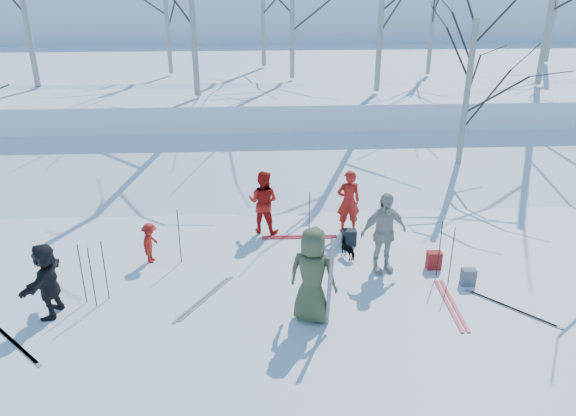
{
  "coord_description": "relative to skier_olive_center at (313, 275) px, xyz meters",
  "views": [
    {
      "loc": [
        -0.63,
        -10.15,
        6.42
      ],
      "look_at": [
        0.0,
        1.5,
        1.3
      ],
      "focal_mm": 35.0,
      "sensor_mm": 36.0,
      "label": 1
    }
  ],
  "objects": [
    {
      "name": "ski_pole_e",
      "position": [
        0.24,
        3.31,
        -0.3
      ],
      "size": [
        0.02,
        0.02,
        1.34
      ],
      "primitive_type": "cylinder",
      "color": "black",
      "rests_on": "ground"
    },
    {
      "name": "ski_pole_f",
      "position": [
        -4.34,
        0.65,
        -0.3
      ],
      "size": [
        0.02,
        0.02,
        1.34
      ],
      "primitive_type": "cylinder",
      "color": "black",
      "rests_on": "ground"
    },
    {
      "name": "skier_redor_behind",
      "position": [
        -0.89,
        3.96,
        -0.15
      ],
      "size": [
        0.97,
        0.87,
        1.65
      ],
      "primitive_type": "imported",
      "rotation": [
        0.0,
        0.0,
        2.78
      ],
      "color": "red",
      "rests_on": "ground"
    },
    {
      "name": "ski_pole_a",
      "position": [
        -2.83,
        2.4,
        -0.3
      ],
      "size": [
        0.02,
        0.02,
        1.34
      ],
      "primitive_type": "cylinder",
      "color": "black",
      "rests_on": "ground"
    },
    {
      "name": "backpack_dark",
      "position": [
        1.21,
        3.09,
        -0.77
      ],
      "size": [
        0.34,
        0.24,
        0.4
      ],
      "primitive_type": "cube",
      "color": "black",
      "rests_on": "ground"
    },
    {
      "name": "upright_ski_right",
      "position": [
        0.31,
        -0.22,
        -0.02
      ],
      "size": [
        0.13,
        0.23,
        1.89
      ],
      "primitive_type": "cube",
      "rotation": [
        0.1,
        0.0,
        0.3
      ],
      "color": "silver",
      "rests_on": "ground"
    },
    {
      "name": "birch_plateau_d",
      "position": [
        0.41,
        13.29,
        3.81
      ],
      "size": [
        4.22,
        4.22,
        5.17
      ],
      "primitive_type": null,
      "color": "silver",
      "rests_on": "snow_plateau"
    },
    {
      "name": "upright_ski_left",
      "position": [
        0.3,
        -0.26,
        -0.02
      ],
      "size": [
        0.12,
        0.17,
        1.9
      ],
      "primitive_type": "cube",
      "rotation": [
        0.07,
        0.0,
        0.33
      ],
      "color": "silver",
      "rests_on": "ground"
    },
    {
      "name": "backpack_red",
      "position": [
        2.96,
        1.81,
        -0.76
      ],
      "size": [
        0.32,
        0.22,
        0.42
      ],
      "primitive_type": "cube",
      "color": "maroon",
      "rests_on": "ground"
    },
    {
      "name": "snow_ramp",
      "position": [
        -0.33,
        7.96,
        -0.82
      ],
      "size": [
        70.0,
        9.49,
        4.12
      ],
      "primitive_type": "cube",
      "rotation": [
        0.3,
        0.0,
        0.0
      ],
      "color": "white",
      "rests_on": "ground"
    },
    {
      "name": "ski_pair_b",
      "position": [
        -2.17,
        0.8,
        -0.96
      ],
      "size": [
        1.86,
        2.07,
        0.02
      ],
      "primitive_type": null,
      "rotation": [
        0.0,
        0.0,
        -0.53
      ],
      "color": "silver",
      "rests_on": "ground"
    },
    {
      "name": "skier_red_seated",
      "position": [
        -3.52,
        2.49,
        -0.49
      ],
      "size": [
        0.49,
        0.69,
        0.97
      ],
      "primitive_type": "imported",
      "rotation": [
        0.0,
        0.0,
        1.36
      ],
      "color": "#B31710",
      "rests_on": "ground"
    },
    {
      "name": "skier_red_north",
      "position": [
        1.28,
        3.84,
        -0.14
      ],
      "size": [
        0.64,
        0.44,
        1.67
      ],
      "primitive_type": "imported",
      "rotation": [
        0.0,
        0.0,
        3.21
      ],
      "color": "#B31710",
      "rests_on": "ground"
    },
    {
      "name": "ski_pole_g",
      "position": [
        -4.15,
        0.93,
        -0.3
      ],
      "size": [
        0.02,
        0.02,
        1.34
      ],
      "primitive_type": "cylinder",
      "color": "black",
      "rests_on": "ground"
    },
    {
      "name": "ski_pole_d",
      "position": [
        3.1,
        1.16,
        -0.3
      ],
      "size": [
        0.02,
        0.02,
        1.34
      ],
      "primitive_type": "cylinder",
      "color": "black",
      "rests_on": "ground"
    },
    {
      "name": "skier_grey_west",
      "position": [
        -5.12,
        0.43,
        -0.2
      ],
      "size": [
        0.63,
        1.48,
        1.55
      ],
      "primitive_type": "imported",
      "rotation": [
        0.0,
        0.0,
        4.59
      ],
      "color": "black",
      "rests_on": "ground"
    },
    {
      "name": "ski_pair_a",
      "position": [
        2.89,
        0.29,
        -0.96
      ],
      "size": [
        0.28,
        1.91,
        0.02
      ],
      "primitive_type": null,
      "rotation": [
        0.0,
        0.0,
        -0.02
      ],
      "color": "red",
      "rests_on": "ground"
    },
    {
      "name": "skier_cream_east",
      "position": [
        1.74,
        1.79,
        -0.03
      ],
      "size": [
        1.19,
        0.75,
        1.89
      ],
      "primitive_type": "imported",
      "rotation": [
        0.0,
        0.0,
        0.28
      ],
      "color": "beige",
      "rests_on": "ground"
    },
    {
      "name": "birch_edge_e",
      "position": [
        5.28,
        7.2,
        1.52
      ],
      "size": [
        4.09,
        4.09,
        4.99
      ],
      "primitive_type": null,
      "color": "silver",
      "rests_on": "ground"
    },
    {
      "name": "ski_pole_b",
      "position": [
        2.93,
        1.47,
        -0.3
      ],
      "size": [
        0.02,
        0.02,
        1.34
      ],
      "primitive_type": "cylinder",
      "color": "black",
      "rests_on": "ground"
    },
    {
      "name": "snow_plateau",
      "position": [
        -0.33,
        17.96,
        0.03
      ],
      "size": [
        70.0,
        18.0,
        2.2
      ],
      "primitive_type": "cube",
      "color": "white",
      "rests_on": "ground"
    },
    {
      "name": "dog",
      "position": [
        1.1,
        2.43,
        -0.75
      ],
      "size": [
        0.49,
        0.59,
        0.45
      ],
      "primitive_type": "imported",
      "rotation": [
        0.0,
        0.0,
        3.71
      ],
      "color": "black",
      "rests_on": "ground"
    },
    {
      "name": "far_hill",
      "position": [
        -0.33,
        38.96,
        1.03
      ],
      "size": [
        90.0,
        30.0,
        6.0
      ],
      "primitive_type": "cube",
      "color": "white",
      "rests_on": "ground"
    },
    {
      "name": "ground",
      "position": [
        -0.33,
        0.96,
        -0.97
      ],
      "size": [
        120.0,
        120.0,
        0.0
      ],
      "primitive_type": "plane",
      "color": "white",
      "rests_on": "ground"
    },
    {
      "name": "skier_olive_center",
      "position": [
        0.0,
        0.0,
        0.0
      ],
      "size": [
        1.12,
        0.96,
        1.95
      ],
      "primitive_type": "imported",
      "rotation": [
        0.0,
        0.0,
        2.71
      ],
      "color": "#414B2D",
      "rests_on": "ground"
    },
    {
      "name": "ski_pole_c",
      "position": [
        -4.58,
        0.8,
        -0.3
      ],
      "size": [
        0.02,
        0.02,
        1.34
      ],
      "primitive_type": "cylinder",
      "color": "black",
      "rests_on": "ground"
    },
    {
      "name": "ski_pair_e",
      "position": [
        -5.54,
        -0.5,
        -0.96
      ],
      "size": [
        2.1,
        2.1,
        0.02
      ],
      "primitive_type": null,
      "rotation": [
        0.0,
        0.0,
        0.8
      ],
      "color": "silver",
      "rests_on": "ground"
    },
    {
      "name": "birch_plateau_f",
      "position": [
        3.28,
        10.7,
        4.1
      ],
      "size": [
        4.63,
        4.63,
        5.75
      ],
      "primitive_type": null,
      "color": "silver",
      "rests_on": "snow_plateau"
    },
    {
      "name": "birch_plateau_i",
      "position": [
        6.06,
        13.92,
        3.44
      ],
      "size": [
        3.69,
        3.69,
        4.42
      ],
      "primitive_type": null,
      "color": "silver",
      "rests_on": "snow_plateau"
    },
    {
      "name": "birch_plateau_g",
      "position": [
        -4.54,
        14.61,
        3.67
      ],
      "size": [
        4.02,
        4.02,
        4.89
      ],
      "primitive_type": null,
      "color": "silver",
      "rests_on": "snow_plateau"
    },
    {
      "name": "ski_pair_c",
      "position": [
        4.08,
        0.1,
        -0.96
      ],
      "size": [
        2.09,
        2.1,
        0.02
      ],
      "primitive_type": null,
      "rotation": [
        0.0,
        0.0,
        0.74
      ],
      "color": "silver",
      "rests_on": "ground"
    },
    {
      "name": "ski_pair_d",
      "position": [
        0.01,
        3.54,
        -0.96
      ],
      "size": [
        0.28,
        1.91,
        0.02
      ],
      "primitive_type": null,
      "rotation": [
        0.0,
        0.0,
        1.55
      ],
      "color": "red",
      "rests_on": "ground"
    },
    {
      "name": "backpack_grey",
      "position": [
        3.49,
        1.07,
        -0.78
      ],
      "size": [
        0.3,
        0.2,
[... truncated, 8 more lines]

